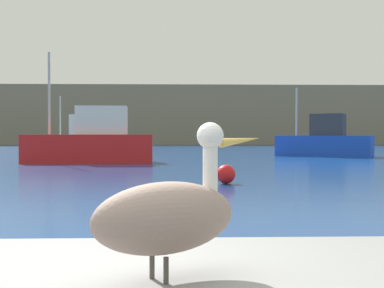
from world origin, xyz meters
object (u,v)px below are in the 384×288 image
at_px(fishing_boat_blue, 325,141).
at_px(mooring_buoy, 226,174).
at_px(pelican, 168,214).
at_px(fishing_boat_green, 85,140).
at_px(fishing_boat_red, 91,142).

xyz_separation_m(fishing_boat_blue, mooring_buoy, (-8.11, -19.44, -0.67)).
bearing_deg(pelican, fishing_boat_blue, 37.22).
relative_size(fishing_boat_green, mooring_buoy, 12.20).
relative_size(fishing_boat_red, mooring_buoy, 11.68).
distance_m(fishing_boat_red, fishing_boat_green, 15.10).
bearing_deg(fishing_boat_green, fishing_boat_red, 103.87).
xyz_separation_m(fishing_boat_red, mooring_buoy, (5.49, -11.82, -0.73)).
bearing_deg(mooring_buoy, fishing_boat_green, 106.90).
relative_size(fishing_boat_blue, fishing_boat_green, 0.91).
bearing_deg(fishing_boat_red, fishing_boat_blue, -152.57).
distance_m(fishing_boat_red, mooring_buoy, 13.05).
bearing_deg(fishing_boat_blue, pelican, 101.81).
xyz_separation_m(fishing_boat_green, mooring_buoy, (8.11, -26.69, -0.67)).
xyz_separation_m(pelican, fishing_boat_red, (-3.97, 24.39, 0.06)).
height_order(pelican, mooring_buoy, pelican).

